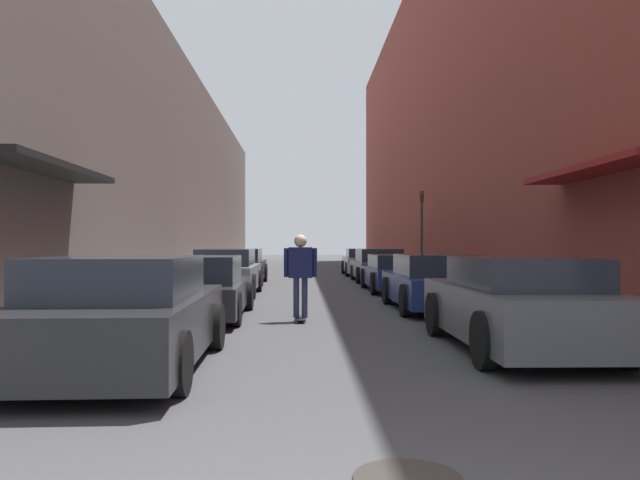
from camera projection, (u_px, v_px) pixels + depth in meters
ground at (313, 283)px, 23.82m from camera, size 119.82×119.82×0.00m
curb_strip_left at (213, 275)px, 29.12m from camera, size 1.80×54.46×0.12m
curb_strip_right at (407, 274)px, 29.40m from camera, size 1.80×54.46×0.12m
building_row_left at (150, 172)px, 29.06m from camera, size 4.90×54.46×9.73m
building_row_right at (468, 109)px, 29.54m from camera, size 4.90×54.46×15.80m
parked_car_left_0 at (124, 315)px, 7.41m from camera, size 1.99×4.39×1.35m
parked_car_left_1 at (198, 288)px, 12.60m from camera, size 2.00×4.60×1.26m
parked_car_left_2 at (227, 273)px, 18.11m from camera, size 1.85×4.31×1.35m
parked_car_left_3 at (240, 267)px, 23.25m from camera, size 1.87×4.37×1.32m
parked_car_right_0 at (518, 304)px, 8.77m from camera, size 1.93×4.44×1.32m
parked_car_right_1 at (434, 283)px, 14.12m from camera, size 1.91×4.36×1.26m
parked_car_right_2 at (397, 273)px, 19.66m from camera, size 1.94×4.67×1.16m
parked_car_right_3 at (378, 266)px, 24.67m from camera, size 1.97×4.09×1.30m
parked_car_right_4 at (364, 262)px, 29.75m from camera, size 1.92×4.30×1.27m
skateboarder at (300, 268)px, 12.03m from camera, size 0.64×0.78×1.68m
manhole_cover at (408, 479)px, 3.96m from camera, size 0.70×0.70×0.02m
traffic_light at (422, 224)px, 26.22m from camera, size 0.16×0.22×3.60m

